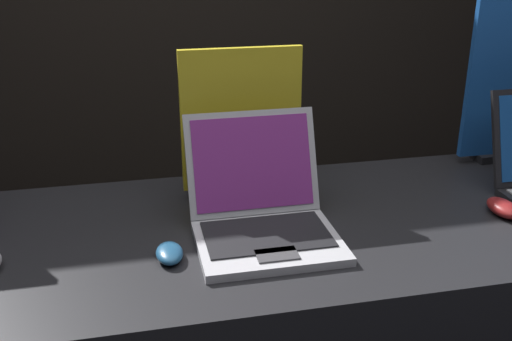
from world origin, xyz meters
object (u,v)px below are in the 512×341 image
Objects in this scene: mouse_middle at (169,253)px; mouse_back at (503,208)px; promo_stand_back at (509,84)px; laptop_middle at (262,210)px; promo_stand_middle at (241,127)px.

mouse_back is (0.86, 0.04, 0.00)m from mouse_middle.
promo_stand_back reaches higher than mouse_middle.
laptop_middle is 3.68× the size of mouse_middle.
laptop_middle is at bearing -90.00° from promo_stand_middle.
promo_stand_middle is 3.65× the size of mouse_back.
mouse_middle is 0.44m from promo_stand_middle.
mouse_back is at bearing 2.81° from mouse_middle.
promo_stand_back is at bearing 58.38° from mouse_back.
mouse_middle is at bearing -125.05° from promo_stand_middle.
mouse_middle is 0.24× the size of promo_stand_middle.
promo_stand_middle is 0.86m from promo_stand_back.
promo_stand_back is (0.86, 0.33, 0.19)m from laptop_middle.
mouse_back is (0.63, -0.04, -0.04)m from laptop_middle.
mouse_back is (0.63, -0.29, -0.17)m from promo_stand_middle.
promo_stand_back is (0.86, 0.08, 0.05)m from promo_stand_middle.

